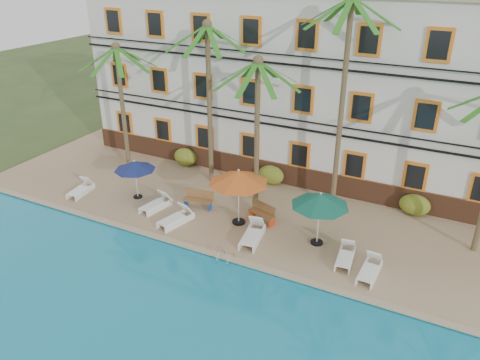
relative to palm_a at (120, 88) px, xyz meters
The scene contains 24 objects.
ground 11.49m from the palm_a, 29.87° to the right, with size 100.00×100.00×0.00m, color #384C23.
pool_deck 10.22m from the palm_a, ahead, with size 30.00×12.00×0.25m, color tan.
swimming_pool 15.88m from the palm_a, 53.58° to the right, with size 26.00×12.00×0.20m, color teal.
pool_coping 11.81m from the palm_a, 34.01° to the right, with size 30.00×0.35×0.06m, color tan.
hotel_building 10.19m from the palm_a, 28.34° to the left, with size 25.40×6.44×10.22m.
palm_a is the anchor object (origin of this frame).
palm_b 5.82m from the palm_a, ahead, with size 4.34×4.34×8.87m.
palm_c 8.98m from the palm_a, ahead, with size 4.34×4.34×7.53m.
palm_d 12.98m from the palm_a, ahead, with size 4.34×4.34×10.39m.
shrub_left 5.53m from the palm_a, 24.12° to the left, with size 1.50×0.90×1.10m, color #21601B.
shrub_mid 10.02m from the palm_a, ahead, with size 1.50×0.90×1.10m, color #21601B.
shrub_right 17.30m from the palm_a, ahead, with size 1.50×0.90×1.10m, color #21601B.
umbrella_blue 5.48m from the palm_a, 45.17° to the right, with size 2.17×2.17×2.18m.
umbrella_red 10.09m from the palm_a, 18.96° to the right, with size 2.86×2.86×2.85m.
umbrella_green 13.85m from the palm_a, 13.55° to the right, with size 2.57×2.57×2.57m.
lounger_a 6.25m from the palm_a, 86.74° to the right, with size 0.86×1.81×0.82m.
lounger_b 7.67m from the palm_a, 38.07° to the right, with size 0.96×1.88×0.85m.
lounger_c 9.21m from the palm_a, 34.71° to the right, with size 1.12×2.01×0.90m.
lounger_d 12.21m from the palm_a, 21.97° to the right, with size 1.04×2.12×0.96m.
lounger_e 15.92m from the palm_a, 15.07° to the right, with size 0.83×1.83×0.84m.
lounger_f 17.09m from the palm_a, 15.68° to the right, with size 0.71×1.84×0.86m.
bench_left 8.44m from the palm_a, 22.08° to the right, with size 1.56×0.74×0.93m.
bench_right 11.40m from the palm_a, 13.66° to the right, with size 1.57×0.93×0.93m.
pool_ladder 12.82m from the palm_a, 31.13° to the right, with size 0.54×0.74×0.74m.
Camera 1 is at (9.20, -15.42, 11.96)m, focal length 35.00 mm.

